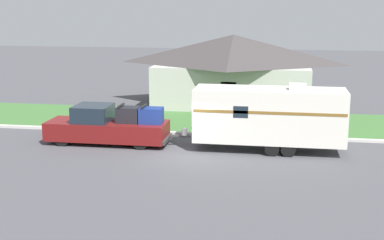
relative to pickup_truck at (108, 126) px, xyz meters
name	(u,v)px	position (x,y,z in m)	size (l,w,h in m)	color
ground_plane	(187,154)	(4.36, -1.27, -0.91)	(120.00, 120.00, 0.00)	#47474C
curb_strip	(199,134)	(4.36, 2.48, -0.84)	(80.00, 0.30, 0.14)	beige
lawn_strip	(208,121)	(4.36, 6.13, -0.89)	(80.00, 7.00, 0.03)	#3D6B33
house_across_street	(233,69)	(5.38, 11.84, 1.67)	(11.50, 6.97, 4.97)	#B2B2A8
pickup_truck	(108,126)	(0.00, 0.00, 0.00)	(6.34, 2.06, 2.08)	black
travel_trailer	(269,115)	(8.23, 0.00, 0.87)	(8.55, 2.23, 3.36)	black
mailbox	(204,115)	(4.51, 3.32, 0.06)	(0.48, 0.20, 1.25)	brown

